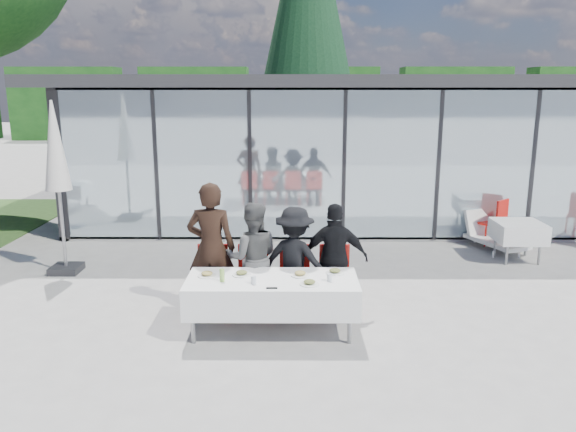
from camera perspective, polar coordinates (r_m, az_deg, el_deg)
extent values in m
plane|color=gray|center=(8.16, 0.76, -10.20)|extent=(90.00, 90.00, 0.00)
cube|color=gray|center=(15.95, 7.75, 1.43)|extent=(14.00, 8.00, 0.10)
cube|color=black|center=(19.58, 6.44, 8.18)|extent=(14.00, 0.20, 3.20)
cube|color=black|center=(16.32, -17.04, 6.75)|extent=(0.20, 8.00, 3.20)
cube|color=silver|center=(11.82, 10.41, 4.93)|extent=(13.60, 0.06, 3.10)
cube|color=#2D2D30|center=(15.24, 8.33, 13.26)|extent=(14.80, 8.80, 0.24)
cube|color=#262628|center=(12.57, -21.90, 4.68)|extent=(0.08, 0.10, 3.10)
cube|color=#262628|center=(11.97, -13.22, 4.90)|extent=(0.08, 0.10, 3.10)
cube|color=#262628|center=(11.67, -3.87, 5.02)|extent=(0.08, 0.10, 3.10)
cube|color=#262628|center=(11.69, 5.70, 5.00)|extent=(0.08, 0.10, 3.10)
cube|color=#262628|center=(12.03, 14.99, 4.84)|extent=(0.08, 0.10, 3.10)
cube|color=#262628|center=(12.66, 23.55, 4.59)|extent=(0.08, 0.10, 3.10)
cube|color=red|center=(14.28, -1.44, 1.82)|extent=(0.45, 0.45, 0.90)
cube|color=red|center=(14.80, 4.44, 2.19)|extent=(0.45, 0.45, 0.90)
cube|color=red|center=(14.71, 14.34, 1.75)|extent=(0.45, 0.45, 0.90)
cube|color=red|center=(15.96, 20.74, 2.17)|extent=(0.45, 0.45, 0.90)
cube|color=#133D13|center=(38.15, -21.49, 10.58)|extent=(6.50, 2.00, 4.40)
cube|color=#133D13|center=(36.01, -9.35, 11.20)|extent=(6.50, 2.00, 4.40)
cube|color=#133D13|center=(35.57, 3.72, 11.32)|extent=(6.50, 2.00, 4.40)
cube|color=#133D13|center=(36.91, 16.44, 10.89)|extent=(6.50, 2.00, 4.40)
cube|color=white|center=(7.50, -1.62, -7.88)|extent=(2.26, 0.96, 0.42)
cylinder|color=gray|center=(7.35, -9.65, -10.08)|extent=(0.06, 0.06, 0.71)
cylinder|color=gray|center=(7.28, 6.31, -10.20)|extent=(0.06, 0.06, 0.71)
cylinder|color=gray|center=(7.99, -8.79, -8.13)|extent=(0.06, 0.06, 0.71)
cylinder|color=gray|center=(7.92, 5.79, -8.21)|extent=(0.06, 0.06, 0.71)
imported|color=black|center=(8.13, -7.79, -3.23)|extent=(0.75, 0.75, 1.91)
cube|color=red|center=(8.23, -7.75, -6.75)|extent=(0.44, 0.44, 0.05)
cube|color=red|center=(8.33, -7.61, -4.67)|extent=(0.44, 0.04, 0.55)
cylinder|color=red|center=(8.17, -9.14, -8.70)|extent=(0.04, 0.04, 0.43)
cylinder|color=red|center=(8.12, -6.60, -8.76)|extent=(0.04, 0.04, 0.43)
cylinder|color=red|center=(8.50, -8.74, -7.81)|extent=(0.04, 0.04, 0.43)
cylinder|color=red|center=(8.45, -6.31, -7.86)|extent=(0.04, 0.04, 0.43)
imported|color=#545454|center=(8.11, -3.61, -4.24)|extent=(0.84, 0.84, 1.62)
cube|color=red|center=(8.17, -3.61, -6.81)|extent=(0.44, 0.44, 0.05)
cube|color=red|center=(8.27, -3.54, -4.71)|extent=(0.44, 0.04, 0.55)
cylinder|color=red|center=(8.09, -4.96, -8.79)|extent=(0.04, 0.04, 0.43)
cylinder|color=red|center=(8.07, -2.38, -8.82)|extent=(0.04, 0.04, 0.43)
cylinder|color=red|center=(8.43, -4.74, -7.88)|extent=(0.04, 0.04, 0.43)
cylinder|color=red|center=(8.41, -2.27, -7.91)|extent=(0.04, 0.04, 0.43)
imported|color=black|center=(8.11, 0.69, -4.48)|extent=(1.28, 1.28, 1.56)
cube|color=red|center=(8.15, 0.68, -6.83)|extent=(0.44, 0.44, 0.05)
cube|color=red|center=(8.26, 0.68, -4.73)|extent=(0.44, 0.04, 0.55)
cylinder|color=red|center=(8.06, -0.61, -8.83)|extent=(0.04, 0.04, 0.43)
cylinder|color=red|center=(8.06, 1.98, -8.83)|extent=(0.04, 0.04, 0.43)
cylinder|color=red|center=(8.40, -0.57, -7.92)|extent=(0.04, 0.04, 0.43)
cylinder|color=red|center=(8.40, 1.91, -7.92)|extent=(0.04, 0.04, 0.43)
imported|color=black|center=(8.12, 4.80, -4.31)|extent=(1.00, 1.00, 1.61)
cube|color=red|center=(8.17, 4.79, -6.81)|extent=(0.44, 0.44, 0.05)
cube|color=red|center=(8.28, 4.72, -4.72)|extent=(0.44, 0.04, 0.55)
cylinder|color=red|center=(8.07, 3.57, -8.82)|extent=(0.04, 0.04, 0.43)
cylinder|color=red|center=(8.10, 6.14, -8.80)|extent=(0.04, 0.04, 0.43)
cylinder|color=red|center=(8.41, 3.43, -7.91)|extent=(0.04, 0.04, 0.43)
cylinder|color=red|center=(8.44, 5.90, -7.89)|extent=(0.04, 0.04, 0.43)
cylinder|color=white|center=(7.59, -8.23, -6.02)|extent=(0.25, 0.25, 0.01)
ellipsoid|color=tan|center=(7.58, -8.23, -5.78)|extent=(0.15, 0.15, 0.05)
cylinder|color=white|center=(7.57, -4.73, -5.97)|extent=(0.25, 0.25, 0.01)
ellipsoid|color=#3E5B22|center=(7.56, -4.73, -5.73)|extent=(0.15, 0.15, 0.05)
cylinder|color=white|center=(7.53, 1.25, -6.05)|extent=(0.25, 0.25, 0.01)
ellipsoid|color=tan|center=(7.51, 1.25, -5.80)|extent=(0.15, 0.15, 0.05)
cylinder|color=white|center=(7.65, 4.78, -5.77)|extent=(0.25, 0.25, 0.01)
ellipsoid|color=#3E5B22|center=(7.64, 4.79, -5.53)|extent=(0.15, 0.15, 0.05)
cylinder|color=white|center=(7.21, 2.19, -6.93)|extent=(0.25, 0.25, 0.01)
ellipsoid|color=#3E5B22|center=(7.19, 2.19, -6.68)|extent=(0.15, 0.15, 0.05)
cylinder|color=#8DC050|center=(7.34, -6.71, -6.01)|extent=(0.06, 0.06, 0.17)
cylinder|color=silver|center=(7.23, -3.52, -6.51)|extent=(0.07, 0.07, 0.10)
cylinder|color=silver|center=(7.33, 4.24, -6.25)|extent=(0.07, 0.07, 0.10)
cube|color=black|center=(7.07, -1.65, -7.33)|extent=(0.14, 0.03, 0.01)
cube|color=white|center=(11.40, 22.35, -1.46)|extent=(0.86, 0.86, 0.36)
cylinder|color=gray|center=(11.07, 21.39, -2.86)|extent=(0.05, 0.05, 0.72)
cylinder|color=gray|center=(11.30, 24.23, -2.81)|extent=(0.05, 0.05, 0.72)
cylinder|color=gray|center=(11.61, 20.35, -2.06)|extent=(0.05, 0.05, 0.72)
cylinder|color=gray|center=(11.83, 23.09, -2.03)|extent=(0.05, 0.05, 0.72)
cube|color=red|center=(12.39, 20.01, -0.69)|extent=(0.62, 0.62, 0.05)
cube|color=red|center=(12.25, 20.92, 0.28)|extent=(0.35, 0.33, 0.55)
cylinder|color=red|center=(12.22, 19.41, -1.96)|extent=(0.04, 0.04, 0.43)
cylinder|color=red|center=(12.35, 20.99, -1.95)|extent=(0.04, 0.04, 0.43)
cylinder|color=red|center=(12.55, 18.89, -1.54)|extent=(0.04, 0.04, 0.43)
cylinder|color=red|center=(12.67, 20.43, -1.53)|extent=(0.04, 0.04, 0.43)
cube|color=black|center=(10.75, -21.59, -5.00)|extent=(0.50, 0.50, 0.12)
cylinder|color=gray|center=(10.45, -22.17, 1.75)|extent=(0.06, 0.06, 2.70)
cone|color=silver|center=(10.33, -22.60, 6.61)|extent=(0.44, 0.44, 1.52)
cube|color=silver|center=(12.05, 20.40, -2.43)|extent=(1.06, 1.43, 0.08)
cube|color=silver|center=(12.37, 18.78, -0.62)|extent=(0.66, 0.48, 0.54)
cylinder|color=silver|center=(11.49, 20.10, -3.70)|extent=(0.04, 0.04, 0.14)
cylinder|color=silver|center=(11.67, 22.42, -3.64)|extent=(0.04, 0.04, 0.14)
cylinder|color=silver|center=(12.49, 18.44, -2.27)|extent=(0.04, 0.04, 0.14)
cylinder|color=silver|center=(12.66, 20.59, -2.24)|extent=(0.04, 0.04, 0.14)
cylinder|color=#382316|center=(20.63, 1.90, 6.82)|extent=(0.44, 0.44, 2.00)
cone|color=black|center=(20.70, 2.01, 20.71)|extent=(4.00, 4.00, 9.00)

